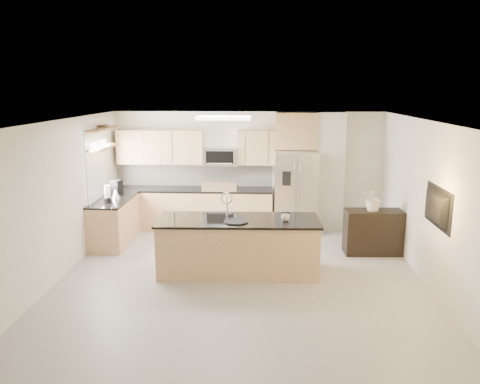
# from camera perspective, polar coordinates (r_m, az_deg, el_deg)

# --- Properties ---
(floor) EXTENTS (6.50, 6.50, 0.00)m
(floor) POSITION_cam_1_polar(r_m,az_deg,el_deg) (7.82, 0.08, -10.83)
(floor) COLOR #A6A39E
(floor) RESTS_ON ground
(ceiling) EXTENTS (6.00, 6.50, 0.02)m
(ceiling) POSITION_cam_1_polar(r_m,az_deg,el_deg) (7.19, 0.09, 8.54)
(ceiling) COLOR white
(ceiling) RESTS_ON wall_back
(wall_back) EXTENTS (6.00, 0.02, 2.60)m
(wall_back) POSITION_cam_1_polar(r_m,az_deg,el_deg) (10.58, 0.96, 2.74)
(wall_back) COLOR silver
(wall_back) RESTS_ON floor
(wall_front) EXTENTS (6.00, 0.02, 2.60)m
(wall_front) POSITION_cam_1_polar(r_m,az_deg,el_deg) (4.33, -2.11, -12.08)
(wall_front) COLOR silver
(wall_front) RESTS_ON floor
(wall_left) EXTENTS (0.02, 6.50, 2.60)m
(wall_left) POSITION_cam_1_polar(r_m,az_deg,el_deg) (8.12, -21.59, -1.18)
(wall_left) COLOR silver
(wall_left) RESTS_ON floor
(wall_right) EXTENTS (0.02, 6.50, 2.60)m
(wall_right) POSITION_cam_1_polar(r_m,az_deg,el_deg) (7.85, 22.54, -1.71)
(wall_right) COLOR silver
(wall_right) RESTS_ON floor
(back_counter) EXTENTS (3.55, 0.66, 1.44)m
(back_counter) POSITION_cam_1_polar(r_m,az_deg,el_deg) (10.55, -5.78, -1.95)
(back_counter) COLOR tan
(back_counter) RESTS_ON floor
(left_counter) EXTENTS (0.66, 1.50, 0.92)m
(left_counter) POSITION_cam_1_polar(r_m,az_deg,el_deg) (9.87, -15.09, -3.42)
(left_counter) COLOR tan
(left_counter) RESTS_ON floor
(range) EXTENTS (0.76, 0.64, 1.14)m
(range) POSITION_cam_1_polar(r_m,az_deg,el_deg) (10.47, -2.41, -2.01)
(range) COLOR black
(range) RESTS_ON floor
(upper_cabinets) EXTENTS (3.50, 0.33, 0.75)m
(upper_cabinets) POSITION_cam_1_polar(r_m,az_deg,el_deg) (10.46, -6.24, 5.46)
(upper_cabinets) COLOR tan
(upper_cabinets) RESTS_ON wall_back
(microwave) EXTENTS (0.76, 0.40, 0.40)m
(microwave) POSITION_cam_1_polar(r_m,az_deg,el_deg) (10.36, -2.40, 4.37)
(microwave) COLOR silver
(microwave) RESTS_ON upper_cabinets
(refrigerator) EXTENTS (0.92, 0.78, 1.78)m
(refrigerator) POSITION_cam_1_polar(r_m,az_deg,el_deg) (10.31, 6.78, 0.07)
(refrigerator) COLOR silver
(refrigerator) RESTS_ON floor
(partition_column) EXTENTS (0.60, 0.30, 2.60)m
(partition_column) POSITION_cam_1_polar(r_m,az_deg,el_deg) (10.53, 10.89, 2.46)
(partition_column) COLOR beige
(partition_column) RESTS_ON floor
(window) EXTENTS (0.04, 1.15, 1.65)m
(window) POSITION_cam_1_polar(r_m,az_deg,el_deg) (9.72, -17.19, 3.40)
(window) COLOR white
(window) RESTS_ON wall_left
(shelf_lower) EXTENTS (0.30, 1.20, 0.04)m
(shelf_lower) POSITION_cam_1_polar(r_m,az_deg,el_deg) (9.73, -16.40, 5.24)
(shelf_lower) COLOR olive
(shelf_lower) RESTS_ON wall_left
(shelf_upper) EXTENTS (0.30, 1.20, 0.04)m
(shelf_upper) POSITION_cam_1_polar(r_m,az_deg,el_deg) (9.70, -16.53, 7.41)
(shelf_upper) COLOR olive
(shelf_upper) RESTS_ON wall_left
(ceiling_fixture) EXTENTS (1.00, 0.50, 0.06)m
(ceiling_fixture) POSITION_cam_1_polar(r_m,az_deg,el_deg) (8.82, -2.02, 9.01)
(ceiling_fixture) COLOR white
(ceiling_fixture) RESTS_ON ceiling
(island) EXTENTS (2.76, 1.06, 1.37)m
(island) POSITION_cam_1_polar(r_m,az_deg,el_deg) (8.03, -0.23, -6.55)
(island) COLOR tan
(island) RESTS_ON floor
(credenza) EXTENTS (1.09, 0.50, 0.85)m
(credenza) POSITION_cam_1_polar(r_m,az_deg,el_deg) (9.28, 15.91, -4.71)
(credenza) COLOR black
(credenza) RESTS_ON floor
(cup) EXTENTS (0.15, 0.15, 0.11)m
(cup) POSITION_cam_1_polar(r_m,az_deg,el_deg) (7.81, 5.55, -3.11)
(cup) COLOR silver
(cup) RESTS_ON island
(platter) EXTENTS (0.43, 0.43, 0.02)m
(platter) POSITION_cam_1_polar(r_m,az_deg,el_deg) (7.72, -0.49, -3.60)
(platter) COLOR black
(platter) RESTS_ON island
(blender) EXTENTS (0.15, 0.15, 0.34)m
(blender) POSITION_cam_1_polar(r_m,az_deg,el_deg) (9.44, -15.87, -0.37)
(blender) COLOR black
(blender) RESTS_ON left_counter
(kettle) EXTENTS (0.19, 0.19, 0.23)m
(kettle) POSITION_cam_1_polar(r_m,az_deg,el_deg) (9.76, -14.92, -0.18)
(kettle) COLOR silver
(kettle) RESTS_ON left_counter
(coffee_maker) EXTENTS (0.22, 0.24, 0.31)m
(coffee_maker) POSITION_cam_1_polar(r_m,az_deg,el_deg) (10.07, -14.78, 0.48)
(coffee_maker) COLOR black
(coffee_maker) RESTS_ON left_counter
(bowl) EXTENTS (0.37, 0.37, 0.08)m
(bowl) POSITION_cam_1_polar(r_m,az_deg,el_deg) (9.78, -16.36, 7.80)
(bowl) COLOR silver
(bowl) RESTS_ON shelf_upper
(flower_vase) EXTENTS (0.74, 0.66, 0.72)m
(flower_vase) POSITION_cam_1_polar(r_m,az_deg,el_deg) (9.06, 16.12, 0.02)
(flower_vase) COLOR white
(flower_vase) RESTS_ON credenza
(television) EXTENTS (0.14, 1.08, 0.62)m
(television) POSITION_cam_1_polar(r_m,az_deg,el_deg) (7.62, 22.42, -1.71)
(television) COLOR black
(television) RESTS_ON wall_right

